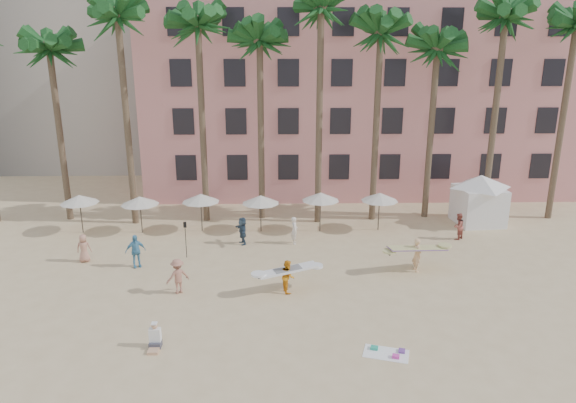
% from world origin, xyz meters
% --- Properties ---
extents(ground, '(120.00, 120.00, 0.00)m').
position_xyz_m(ground, '(0.00, 0.00, 0.00)').
color(ground, '#D1B789').
rests_on(ground, ground).
extents(pink_hotel, '(35.00, 14.00, 16.00)m').
position_xyz_m(pink_hotel, '(7.00, 26.00, 8.00)').
color(pink_hotel, '#DA8885').
rests_on(pink_hotel, ground).
extents(palm_row, '(44.40, 5.40, 16.30)m').
position_xyz_m(palm_row, '(0.51, 15.00, 12.97)').
color(palm_row, brown).
rests_on(palm_row, ground).
extents(umbrella_row, '(22.50, 2.70, 2.73)m').
position_xyz_m(umbrella_row, '(-3.00, 12.50, 2.33)').
color(umbrella_row, '#332B23').
rests_on(umbrella_row, ground).
extents(cabana, '(4.86, 4.86, 3.50)m').
position_xyz_m(cabana, '(14.29, 13.88, 2.07)').
color(cabana, white).
rests_on(cabana, ground).
extents(beach_towel, '(2.02, 1.49, 0.14)m').
position_xyz_m(beach_towel, '(4.54, -2.32, 0.03)').
color(beach_towel, white).
rests_on(beach_towel, ground).
extents(carrier_yellow, '(3.46, 1.54, 1.92)m').
position_xyz_m(carrier_yellow, '(7.82, 5.76, 1.07)').
color(carrier_yellow, '#E0AF7E').
rests_on(carrier_yellow, ground).
extents(carrier_white, '(3.14, 1.67, 1.69)m').
position_xyz_m(carrier_white, '(0.62, 3.36, 0.92)').
color(carrier_white, orange).
rests_on(carrier_white, ground).
extents(beachgoers, '(23.86, 8.48, 1.92)m').
position_xyz_m(beachgoers, '(-2.27, 7.74, 0.89)').
color(beachgoers, tan).
rests_on(beachgoers, ground).
extents(paddle, '(0.18, 0.04, 2.23)m').
position_xyz_m(paddle, '(-5.28, 7.98, 1.41)').
color(paddle, black).
rests_on(paddle, ground).
extents(seated_man, '(0.48, 0.84, 1.09)m').
position_xyz_m(seated_man, '(-4.95, -1.66, 0.38)').
color(seated_man, '#3F3F4C').
rests_on(seated_man, ground).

